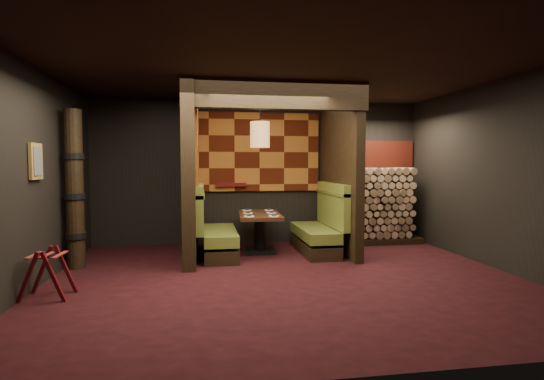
{
  "coord_description": "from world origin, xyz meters",
  "views": [
    {
      "loc": [
        -1.13,
        -5.67,
        1.59
      ],
      "look_at": [
        0.0,
        1.3,
        1.15
      ],
      "focal_mm": 28.0,
      "sensor_mm": 36.0,
      "label": 1
    }
  ],
  "objects": [
    {
      "name": "mosaic_header",
      "position": [
        2.29,
        2.68,
        1.78
      ],
      "size": [
        1.83,
        0.1,
        0.56
      ],
      "primitive_type": "cube",
      "color": "maroon",
      "rests_on": "wall_back"
    },
    {
      "name": "lacquer_shelf",
      "position": [
        -0.6,
        2.65,
        1.18
      ],
      "size": [
        0.6,
        0.12,
        0.07
      ],
      "primitive_type": "cube",
      "color": "#570E13",
      "rests_on": "wall_back"
    },
    {
      "name": "partition_right",
      "position": [
        1.3,
        1.7,
        1.43
      ],
      "size": [
        0.15,
        2.1,
        2.85
      ],
      "primitive_type": "cube",
      "color": "black",
      "rests_on": "floor"
    },
    {
      "name": "wall_left",
      "position": [
        -3.26,
        0.0,
        1.43
      ],
      "size": [
        0.02,
        5.5,
        2.85
      ],
      "primitive_type": "cube",
      "color": "black",
      "rests_on": "ground"
    },
    {
      "name": "dining_table",
      "position": [
        -0.14,
        1.79,
        0.47
      ],
      "size": [
        0.81,
        1.38,
        0.7
      ],
      "color": "black",
      "rests_on": "floor"
    },
    {
      "name": "totem_column",
      "position": [
        -3.05,
        1.1,
        1.19
      ],
      "size": [
        0.31,
        0.31,
        2.4
      ],
      "color": "black",
      "rests_on": "floor"
    },
    {
      "name": "ceiling",
      "position": [
        0.0,
        0.0,
        2.86
      ],
      "size": [
        6.5,
        5.5,
        0.02
      ],
      "primitive_type": "cube",
      "color": "black",
      "rests_on": "ground"
    },
    {
      "name": "header_beam",
      "position": [
        -0.02,
        0.7,
        2.63
      ],
      "size": [
        2.85,
        0.18,
        0.44
      ],
      "primitive_type": "cube",
      "color": "black",
      "rests_on": "partition_left"
    },
    {
      "name": "bay_front_post",
      "position": [
        1.39,
        1.96,
        1.43
      ],
      "size": [
        0.08,
        0.08,
        2.85
      ],
      "primitive_type": "cube",
      "color": "black",
      "rests_on": "floor"
    },
    {
      "name": "pendant_lamp",
      "position": [
        -0.14,
        1.74,
        2.1
      ],
      "size": [
        0.34,
        0.34,
        0.98
      ],
      "color": "#996B3D",
      "rests_on": "ceiling"
    },
    {
      "name": "luggage_rack",
      "position": [
        -2.97,
        -0.35,
        0.31
      ],
      "size": [
        0.61,
        0.45,
        0.63
      ],
      "color": "#3F090D",
      "rests_on": "floor"
    },
    {
      "name": "framed_picture",
      "position": [
        -3.22,
        0.1,
        1.62
      ],
      "size": [
        0.05,
        0.36,
        0.46
      ],
      "color": "olive",
      "rests_on": "wall_left"
    },
    {
      "name": "tapa_back_panel",
      "position": [
        -0.02,
        2.71,
        1.82
      ],
      "size": [
        2.4,
        0.06,
        1.55
      ],
      "primitive_type": "cube",
      "color": "#9E5C22",
      "rests_on": "wall_back"
    },
    {
      "name": "tapa_side_panel",
      "position": [
        -1.23,
        1.82,
        1.85
      ],
      "size": [
        0.04,
        1.85,
        1.45
      ],
      "primitive_type": "cube",
      "color": "#9E5C22",
      "rests_on": "partition_left"
    },
    {
      "name": "wall_right",
      "position": [
        3.26,
        0.0,
        1.43
      ],
      "size": [
        0.02,
        5.5,
        2.85
      ],
      "primitive_type": "cube",
      "color": "black",
      "rests_on": "ground"
    },
    {
      "name": "booth_bench_left",
      "position": [
        -0.96,
        1.65,
        0.4
      ],
      "size": [
        0.68,
        1.6,
        1.14
      ],
      "color": "black",
      "rests_on": "floor"
    },
    {
      "name": "wall_front",
      "position": [
        0.0,
        -2.76,
        1.43
      ],
      "size": [
        6.5,
        0.02,
        2.85
      ],
      "primitive_type": "cube",
      "color": "black",
      "rests_on": "ground"
    },
    {
      "name": "partition_left",
      "position": [
        -1.35,
        1.65,
        1.43
      ],
      "size": [
        0.2,
        2.2,
        2.85
      ],
      "primitive_type": "cube",
      "color": "black",
      "rests_on": "floor"
    },
    {
      "name": "place_settings",
      "position": [
        -0.14,
        1.79,
        0.72
      ],
      "size": [
        0.66,
        1.12,
        0.03
      ],
      "color": "white",
      "rests_on": "dining_table"
    },
    {
      "name": "firewood_stack",
      "position": [
        2.29,
        2.35,
        0.75
      ],
      "size": [
        1.73,
        0.7,
        1.5
      ],
      "color": "black",
      "rests_on": "floor"
    },
    {
      "name": "floor",
      "position": [
        0.0,
        0.0,
        -0.01
      ],
      "size": [
        6.5,
        5.5,
        0.02
      ],
      "primitive_type": "cube",
      "color": "black",
      "rests_on": "ground"
    },
    {
      "name": "wall_back",
      "position": [
        0.0,
        2.76,
        1.43
      ],
      "size": [
        6.5,
        0.02,
        2.85
      ],
      "primitive_type": "cube",
      "color": "black",
      "rests_on": "ground"
    },
    {
      "name": "booth_bench_right",
      "position": [
        0.93,
        1.65,
        0.4
      ],
      "size": [
        0.68,
        1.6,
        1.14
      ],
      "color": "black",
      "rests_on": "floor"
    }
  ]
}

